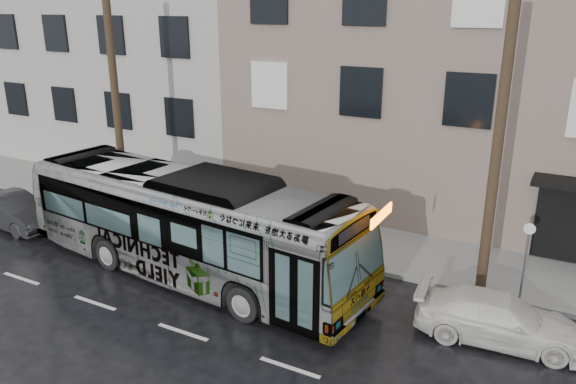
% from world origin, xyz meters
% --- Properties ---
extents(ground, '(120.00, 120.00, 0.00)m').
position_xyz_m(ground, '(0.00, 0.00, 0.00)').
color(ground, black).
rests_on(ground, ground).
extents(sidewalk, '(90.00, 3.60, 0.15)m').
position_xyz_m(sidewalk, '(0.00, 4.90, 0.07)').
color(sidewalk, gray).
rests_on(sidewalk, ground).
extents(building_taupe, '(20.00, 12.00, 11.00)m').
position_xyz_m(building_taupe, '(5.00, 12.70, 5.50)').
color(building_taupe, '#75665A').
rests_on(building_taupe, ground).
extents(building_grey, '(26.00, 15.00, 16.00)m').
position_xyz_m(building_grey, '(-18.00, 14.20, 8.00)').
color(building_grey, '#A5A29C').
rests_on(building_grey, ground).
extents(utility_pole_front, '(0.30, 0.30, 9.00)m').
position_xyz_m(utility_pole_front, '(6.50, 3.30, 4.65)').
color(utility_pole_front, '#403120').
rests_on(utility_pole_front, sidewalk).
extents(utility_pole_rear, '(0.30, 0.30, 9.00)m').
position_xyz_m(utility_pole_rear, '(-7.50, 3.30, 4.65)').
color(utility_pole_rear, '#403120').
rests_on(utility_pole_rear, sidewalk).
extents(sign_post, '(0.06, 0.06, 2.40)m').
position_xyz_m(sign_post, '(7.60, 3.30, 1.35)').
color(sign_post, slate).
rests_on(sign_post, sidewalk).
extents(bus, '(12.45, 4.14, 3.40)m').
position_xyz_m(bus, '(-1.94, 0.35, 1.70)').
color(bus, '#B2B2B2').
rests_on(bus, ground).
extents(white_sedan, '(4.33, 2.11, 1.21)m').
position_xyz_m(white_sedan, '(7.33, 1.08, 0.61)').
color(white_sedan, silver).
rests_on(white_sedan, ground).
extents(dark_sedan, '(4.14, 1.78, 1.33)m').
position_xyz_m(dark_sedan, '(-10.36, 0.27, 0.66)').
color(dark_sedan, black).
rests_on(dark_sedan, ground).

